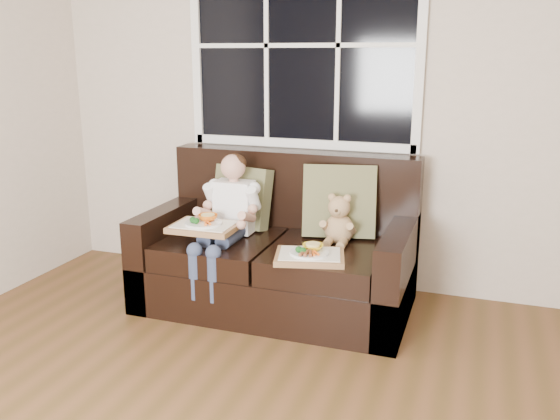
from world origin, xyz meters
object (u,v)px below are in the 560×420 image
at_px(loveseat, 279,257).
at_px(tray_left, 205,225).
at_px(teddy_bear, 339,223).
at_px(child, 228,210).
at_px(tray_right, 310,255).

relative_size(loveseat, tray_left, 4.19).
bearing_deg(teddy_bear, loveseat, -179.53).
bearing_deg(tray_left, child, 66.00).
bearing_deg(child, teddy_bear, 10.18).
bearing_deg(loveseat, tray_left, -141.74).
height_order(teddy_bear, tray_left, teddy_bear).
distance_m(child, teddy_bear, 0.71).
bearing_deg(loveseat, tray_right, -48.84).
xyz_separation_m(teddy_bear, tray_left, (-0.77, -0.31, -0.00)).
xyz_separation_m(teddy_bear, tray_right, (-0.08, -0.36, -0.10)).
xyz_separation_m(loveseat, child, (-0.30, -0.12, 0.32)).
distance_m(teddy_bear, tray_left, 0.83).
distance_m(loveseat, child, 0.46).
relative_size(loveseat, child, 2.09).
bearing_deg(teddy_bear, child, -170.53).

